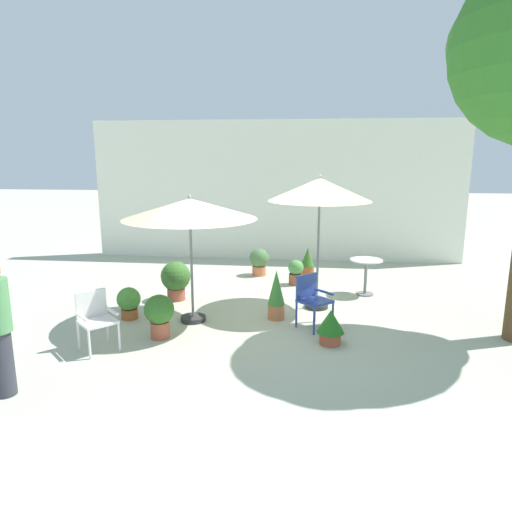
{
  "coord_description": "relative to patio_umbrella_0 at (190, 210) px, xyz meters",
  "views": [
    {
      "loc": [
        0.9,
        -7.62,
        2.82
      ],
      "look_at": [
        0.0,
        0.29,
        1.09
      ],
      "focal_mm": 32.24,
      "sensor_mm": 36.0,
      "label": 1
    }
  ],
  "objects": [
    {
      "name": "potted_plant_6",
      "position": [
        1.72,
        2.53,
        -1.65
      ],
      "size": [
        0.34,
        0.34,
        0.57
      ],
      "color": "brown",
      "rests_on": "ground"
    },
    {
      "name": "patio_umbrella_0",
      "position": [
        0.0,
        0.0,
        0.0
      ],
      "size": [
        2.26,
        2.26,
        2.2
      ],
      "color": "#2D2D2D",
      "rests_on": "ground"
    },
    {
      "name": "potted_plant_4",
      "position": [
        -1.15,
        -0.02,
        -1.64
      ],
      "size": [
        0.42,
        0.42,
        0.57
      ],
      "color": "#A35129",
      "rests_on": "ground"
    },
    {
      "name": "potted_plant_3",
      "position": [
        1.44,
        0.27,
        -1.5
      ],
      "size": [
        0.3,
        0.3,
        0.89
      ],
      "color": "#BE6A3F",
      "rests_on": "ground"
    },
    {
      "name": "potted_plant_1",
      "position": [
        1.98,
        3.26,
        -1.59
      ],
      "size": [
        0.32,
        0.32,
        0.71
      ],
      "color": "#994C29",
      "rests_on": "ground"
    },
    {
      "name": "cafe_table_0",
      "position": [
        3.17,
        1.93,
        -1.43
      ],
      "size": [
        0.66,
        0.66,
        0.75
      ],
      "color": "white",
      "rests_on": "ground"
    },
    {
      "name": "patio_umbrella_1",
      "position": [
        2.16,
        0.96,
        0.26
      ],
      "size": [
        1.88,
        1.88,
        2.5
      ],
      "color": "#2D2D2D",
      "rests_on": "ground"
    },
    {
      "name": "patio_chair_0",
      "position": [
        -1.13,
        -1.33,
        -1.44
      ],
      "size": [
        0.67,
        0.67,
        0.87
      ],
      "color": "silver",
      "rests_on": "ground"
    },
    {
      "name": "potted_plant_2",
      "position": [
        -0.63,
        1.15,
        -1.51
      ],
      "size": [
        0.59,
        0.59,
        0.78
      ],
      "color": "#9E4E3C",
      "rests_on": "ground"
    },
    {
      "name": "potted_plant_7",
      "position": [
        -0.33,
        -0.81,
        -1.54
      ],
      "size": [
        0.47,
        0.47,
        0.7
      ],
      "color": "#AC533B",
      "rests_on": "ground"
    },
    {
      "name": "ground_plane",
      "position": [
        1.06,
        0.17,
        -1.95
      ],
      "size": [
        60.0,
        60.0,
        0.0
      ],
      "primitive_type": "plane",
      "color": "#ABB099"
    },
    {
      "name": "patio_chair_1",
      "position": [
        2.05,
        -0.06,
        -1.42
      ],
      "size": [
        0.65,
        0.65,
        0.89
      ],
      "color": "#2D4392",
      "rests_on": "ground"
    },
    {
      "name": "potted_plant_5",
      "position": [
        0.81,
        3.27,
        -1.59
      ],
      "size": [
        0.46,
        0.46,
        0.66
      ],
      "color": "#CA7144",
      "rests_on": "ground"
    },
    {
      "name": "villa_facade",
      "position": [
        1.06,
        5.21,
        -0.06
      ],
      "size": [
        10.08,
        0.3,
        3.78
      ],
      "primitive_type": "cube",
      "color": "white",
      "rests_on": "ground"
    },
    {
      "name": "potted_plant_0",
      "position": [
        2.34,
        -0.75,
        -1.65
      ],
      "size": [
        0.43,
        0.43,
        0.54
      ],
      "color": "#B25336",
      "rests_on": "ground"
    }
  ]
}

